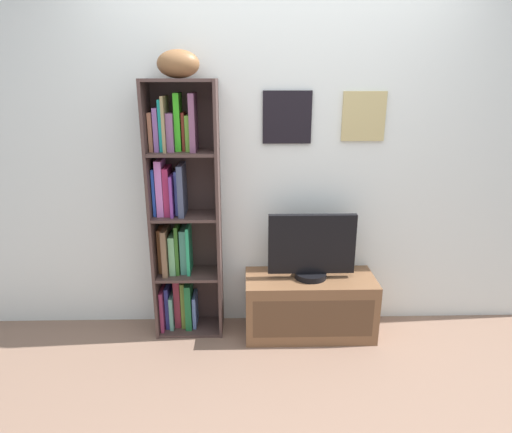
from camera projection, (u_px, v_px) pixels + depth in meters
name	position (u px, v px, depth m)	size (l,w,h in m)	color
ground	(287.00, 429.00, 2.33)	(5.20, 5.20, 0.04)	#7B5F4E
back_wall	(277.00, 151.00, 3.02)	(4.80, 0.08, 2.55)	silver
bookshelf	(180.00, 216.00, 3.00)	(0.46, 0.27, 1.76)	#44312E
football	(178.00, 64.00, 2.68)	(0.26, 0.17, 0.17)	brown
tv_stand	(309.00, 305.00, 3.12)	(0.90, 0.39, 0.43)	brown
television	(312.00, 248.00, 2.99)	(0.59, 0.22, 0.46)	black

